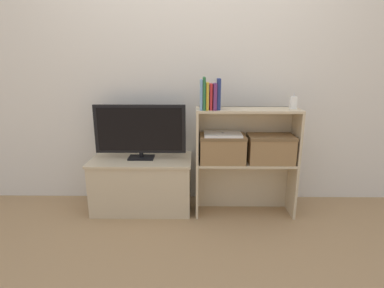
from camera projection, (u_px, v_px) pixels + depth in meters
ground_plane at (192, 219)px, 2.53m from camera, size 16.00×16.00×0.00m
wall_back at (192, 72)px, 2.68m from camera, size 10.00×0.05×2.40m
tv_stand at (143, 183)px, 2.69m from camera, size 0.87×0.46×0.47m
tv at (140, 130)px, 2.56m from camera, size 0.78×0.14×0.47m
bookshelf_lower_tier at (244, 179)px, 2.63m from camera, size 0.84×0.26×0.47m
bookshelf_upper_tier at (246, 128)px, 2.51m from camera, size 0.84×0.26×0.45m
book_skyblue at (201, 95)px, 2.36m from camera, size 0.02×0.14×0.23m
book_forest at (204, 93)px, 2.36m from camera, size 0.02×0.16×0.25m
book_mustard at (207, 96)px, 2.36m from camera, size 0.02×0.15×0.21m
book_crimson at (211, 97)px, 2.37m from camera, size 0.02×0.15×0.20m
book_plum at (215, 96)px, 2.36m from camera, size 0.03×0.15×0.20m
book_navy at (219, 94)px, 2.36m from camera, size 0.03×0.12×0.24m
baby_monitor at (293, 103)px, 2.40m from camera, size 0.05×0.03×0.13m
storage_basket_left at (222, 148)px, 2.49m from camera, size 0.38×0.23×0.23m
storage_basket_right at (271, 148)px, 2.48m from camera, size 0.38×0.23×0.23m
laptop at (223, 134)px, 2.46m from camera, size 0.31×0.21×0.02m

